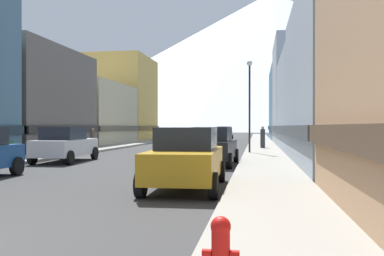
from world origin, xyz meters
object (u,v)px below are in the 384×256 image
car_right_0 (186,158)px  potted_plant_0 (8,147)px  streetlamp_right (250,92)px  pedestrian_0 (93,139)px  fire_hydrant_near (221,247)px  pedestrian_1 (75,140)px  car_right_1 (213,146)px  car_driving_0 (224,133)px  car_left_1 (65,144)px  pedestrian_2 (263,138)px

car_right_0 → potted_plant_0: car_right_0 is taller
potted_plant_0 → streetlamp_right: bearing=28.9°
car_right_0 → pedestrian_0: bearing=120.0°
car_right_0 → fire_hydrant_near: size_ratio=6.31×
pedestrian_0 → pedestrian_1: (0.00, -2.98, 0.00)m
car_right_0 → pedestrian_1: size_ratio=2.87×
car_right_1 → pedestrian_1: bearing=144.8°
car_right_1 → car_right_0: bearing=-90.0°
pedestrian_0 → streetlamp_right: bearing=-12.9°
car_right_1 → pedestrian_0: (-10.05, 10.05, -0.05)m
streetlamp_right → car_right_0: bearing=-96.0°
car_driving_0 → pedestrian_1: size_ratio=2.84×
car_left_1 → pedestrian_1: car_left_1 is taller
pedestrian_1 → car_driving_0: bearing=74.3°
car_right_1 → pedestrian_0: size_ratio=2.90×
car_right_1 → pedestrian_0: 14.21m
car_left_1 → car_driving_0: size_ratio=1.02×
car_right_1 → car_driving_0: same height
car_left_1 → potted_plant_0: 3.21m
car_right_0 → pedestrian_1: 17.57m
fire_hydrant_near → pedestrian_0: pedestrian_0 is taller
car_right_1 → car_driving_0: (-2.20, 34.96, 0.00)m
pedestrian_1 → streetlamp_right: (11.60, 0.33, 3.13)m
car_right_1 → pedestrian_0: bearing=135.0°
potted_plant_0 → pedestrian_0: (0.75, 9.46, 0.14)m
car_right_0 → fire_hydrant_near: car_right_0 is taller
car_driving_0 → fire_hydrant_near: 49.91m
potted_plant_0 → car_right_0: bearing=-36.3°
pedestrian_1 → car_right_1: bearing=-35.2°
car_right_0 → pedestrian_2: 20.54m
fire_hydrant_near → streetlamp_right: 22.48m
car_right_1 → fire_hydrant_near: (1.65, -14.80, -0.37)m
pedestrian_1 → car_right_0: bearing=-55.1°
fire_hydrant_near → pedestrian_0: bearing=115.2°
pedestrian_0 → pedestrian_2: bearing=13.5°
car_right_1 → streetlamp_right: 8.17m
car_right_0 → pedestrian_0: (-10.05, 17.39, -0.05)m
car_driving_0 → fire_hydrant_near: bearing=-85.6°
car_driving_0 → streetlamp_right: size_ratio=0.75×
car_left_1 → fire_hydrant_near: bearing=-58.9°
car_left_1 → car_right_0: bearing=-46.0°
pedestrian_2 → fire_hydrant_near: bearing=-91.6°
streetlamp_right → car_right_1: bearing=-101.8°
fire_hydrant_near → pedestrian_2: bearing=88.4°
fire_hydrant_near → potted_plant_0: bearing=129.0°
car_left_1 → streetlamp_right: 11.84m
car_driving_0 → pedestrian_2: 22.39m
pedestrian_2 → streetlamp_right: (-0.90, -5.65, 3.06)m
pedestrian_1 → pedestrian_2: (12.50, 5.98, 0.07)m
pedestrian_1 → car_left_1: bearing=-69.4°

